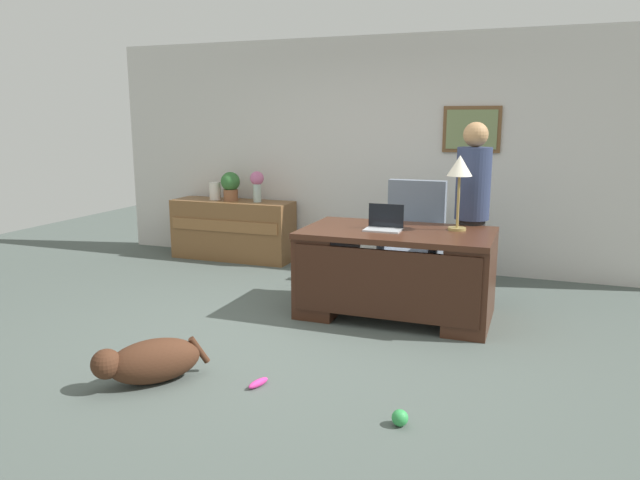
# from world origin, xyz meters

# --- Properties ---
(ground_plane) EXTENTS (12.00, 12.00, 0.00)m
(ground_plane) POSITION_xyz_m (0.00, 0.00, 0.00)
(ground_plane) COLOR #4C5651
(back_wall) EXTENTS (7.00, 0.16, 2.70)m
(back_wall) POSITION_xyz_m (0.01, 2.60, 1.35)
(back_wall) COLOR silver
(back_wall) RESTS_ON ground_plane
(desk) EXTENTS (1.68, 0.98, 0.79)m
(desk) POSITION_xyz_m (0.65, 0.76, 0.42)
(desk) COLOR #422316
(desk) RESTS_ON ground_plane
(credenza) EXTENTS (1.55, 0.50, 0.75)m
(credenza) POSITION_xyz_m (-1.81, 2.25, 0.37)
(credenza) COLOR brown
(credenza) RESTS_ON ground_plane
(armchair) EXTENTS (0.60, 0.59, 1.13)m
(armchair) POSITION_xyz_m (0.61, 1.68, 0.50)
(armchair) COLOR slate
(armchair) RESTS_ON ground_plane
(person_standing) EXTENTS (0.32, 0.32, 1.73)m
(person_standing) POSITION_xyz_m (1.23, 1.36, 0.90)
(person_standing) COLOR #262323
(person_standing) RESTS_ON ground_plane
(dog_lying) EXTENTS (0.64, 0.66, 0.30)m
(dog_lying) POSITION_xyz_m (-0.58, -1.20, 0.16)
(dog_lying) COLOR #472819
(dog_lying) RESTS_ON ground_plane
(laptop) EXTENTS (0.32, 0.22, 0.22)m
(laptop) POSITION_xyz_m (0.54, 0.75, 0.84)
(laptop) COLOR #B2B5BA
(laptop) RESTS_ON desk
(desk_lamp) EXTENTS (0.22, 0.22, 0.66)m
(desk_lamp) POSITION_xyz_m (1.15, 0.97, 1.31)
(desk_lamp) COLOR #9E8447
(desk_lamp) RESTS_ON desk
(vase_with_flowers) EXTENTS (0.17, 0.17, 0.38)m
(vase_with_flowers) POSITION_xyz_m (-1.46, 2.25, 0.98)
(vase_with_flowers) COLOR #AAC0B8
(vase_with_flowers) RESTS_ON credenza
(vase_empty) EXTENTS (0.14, 0.14, 0.22)m
(vase_empty) POSITION_xyz_m (-2.05, 2.25, 0.86)
(vase_empty) COLOR silver
(vase_empty) RESTS_ON credenza
(potted_plant) EXTENTS (0.24, 0.24, 0.36)m
(potted_plant) POSITION_xyz_m (-1.83, 2.25, 0.94)
(potted_plant) COLOR brown
(potted_plant) RESTS_ON credenza
(dog_toy_ball) EXTENTS (0.10, 0.10, 0.10)m
(dog_toy_ball) POSITION_xyz_m (1.14, -1.18, 0.05)
(dog_toy_ball) COLOR green
(dog_toy_ball) RESTS_ON ground_plane
(dog_toy_bone) EXTENTS (0.10, 0.18, 0.05)m
(dog_toy_bone) POSITION_xyz_m (0.14, -1.00, 0.03)
(dog_toy_bone) COLOR #D8338C
(dog_toy_bone) RESTS_ON ground_plane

